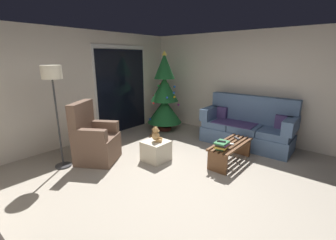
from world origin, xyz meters
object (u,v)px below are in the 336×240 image
object	(u,v)px
couch	(247,127)
coffee_table	(230,150)
book_stack	(222,145)
armchair	(94,141)
ottoman	(156,151)
teddy_bear_honey	(156,135)
remote_graphite	(237,138)
christmas_tree	(165,97)
teddy_bear_chestnut_by_tree	(154,133)
remote_white	(230,144)
floor_lamp	(53,83)
cell_phone	(221,141)

from	to	relation	value
couch	coffee_table	xyz separation A→B (m)	(-1.10, -0.14, -0.14)
book_stack	armchair	world-z (taller)	armchair
ottoman	teddy_bear_honey	xyz separation A→B (m)	(0.01, -0.01, 0.31)
couch	ottoman	size ratio (longest dim) A/B	4.47
remote_graphite	christmas_tree	distance (m)	2.34
armchair	teddy_bear_chestnut_by_tree	distance (m)	1.69
remote_white	armchair	size ratio (longest dim) A/B	0.14
coffee_table	floor_lamp	size ratio (longest dim) A/B	0.62
cell_phone	christmas_tree	world-z (taller)	christmas_tree
remote_white	armchair	bearing A→B (deg)	-61.71
coffee_table	teddy_bear_chestnut_by_tree	distance (m)	2.06
book_stack	cell_phone	size ratio (longest dim) A/B	1.97
cell_phone	couch	bearing A→B (deg)	-13.83
remote_graphite	armchair	size ratio (longest dim) A/B	0.14
remote_graphite	teddy_bear_honey	xyz separation A→B (m)	(-1.09, 1.10, 0.10)
cell_phone	armchair	bearing A→B (deg)	101.35
book_stack	teddy_bear_honey	distance (m)	1.20
couch	christmas_tree	bearing A→B (deg)	100.12
christmas_tree	floor_lamp	size ratio (longest dim) A/B	1.16
coffee_table	remote_white	distance (m)	0.16
coffee_table	floor_lamp	world-z (taller)	floor_lamp
cell_phone	teddy_bear_chestnut_by_tree	bearing A→B (deg)	57.31
remote_graphite	ottoman	size ratio (longest dim) A/B	0.35
couch	ottoman	bearing A→B (deg)	152.90
floor_lamp	teddy_bear_chestnut_by_tree	xyz separation A→B (m)	(2.19, -0.18, -1.38)
couch	remote_graphite	bearing A→B (deg)	-171.12
couch	remote_graphite	xyz separation A→B (m)	(-0.82, -0.13, -0.00)
coffee_table	armchair	xyz separation A→B (m)	(-1.57, 1.99, 0.14)
coffee_table	floor_lamp	xyz separation A→B (m)	(-2.09, 2.23, 1.25)
remote_graphite	armchair	bearing A→B (deg)	167.86
remote_white	cell_phone	world-z (taller)	cell_phone
coffee_table	ottoman	bearing A→B (deg)	125.85
coffee_table	book_stack	bearing A→B (deg)	-179.12
remote_graphite	teddy_bear_chestnut_by_tree	world-z (taller)	remote_graphite
book_stack	teddy_bear_chestnut_by_tree	size ratio (longest dim) A/B	0.99
remote_graphite	teddy_bear_chestnut_by_tree	distance (m)	2.06
couch	remote_white	bearing A→B (deg)	-172.69
armchair	teddy_bear_honey	world-z (taller)	armchair
cell_phone	ottoman	xyz separation A→B (m)	(-0.43, 1.12, -0.34)
floor_lamp	teddy_bear_honey	size ratio (longest dim) A/B	6.25
remote_graphite	teddy_bear_honey	distance (m)	1.55
couch	teddy_bear_honey	xyz separation A→B (m)	(-1.91, 0.97, 0.10)
book_stack	christmas_tree	distance (m)	2.55
remote_graphite	christmas_tree	world-z (taller)	christmas_tree
cell_phone	armchair	size ratio (longest dim) A/B	0.13
cell_phone	floor_lamp	xyz separation A→B (m)	(-1.70, 2.23, 0.98)
book_stack	teddy_bear_honey	bearing A→B (deg)	111.09
armchair	christmas_tree	bearing A→B (deg)	6.40
ottoman	armchair	bearing A→B (deg)	130.98
remote_graphite	cell_phone	xyz separation A→B (m)	(-0.67, -0.02, 0.13)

